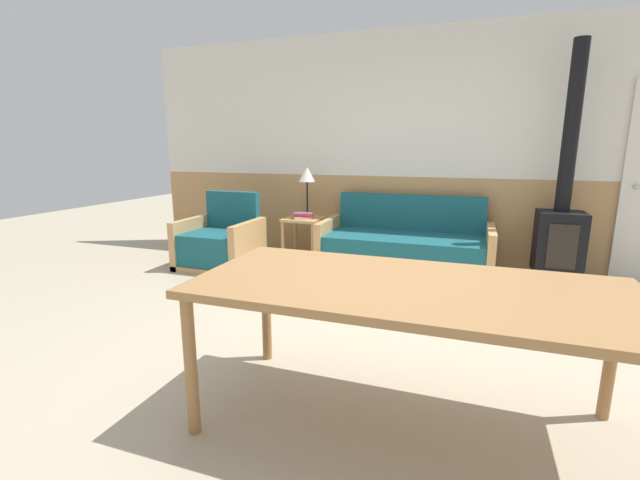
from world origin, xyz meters
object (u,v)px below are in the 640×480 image
Objects in this scene: table_lamp at (307,177)px; wood_stove at (561,217)px; armchair at (221,245)px; dining_table at (410,297)px; couch at (405,249)px; side_table at (303,227)px.

table_lamp is 2.78m from wood_stove.
table_lamp is (0.84, 0.65, 0.76)m from armchair.
dining_table is at bearing -60.49° from table_lamp.
wood_stove is (2.76, -0.00, -0.34)m from table_lamp.
armchair is (-2.05, -0.53, 0.01)m from couch.
couch is 3.50× the size of side_table.
armchair is at bearing -144.89° from side_table.
side_table is (0.81, 0.57, 0.16)m from armchair.
side_table is at bearing -178.44° from wood_stove.
side_table is 2.79m from wood_stove.
couch is 2.18× the size of armchair.
table_lamp reaches higher than armchair.
dining_table is (0.42, -2.78, 0.43)m from couch.
armchair is at bearing -169.79° from wood_stove.
side_table is 0.22× the size of wood_stove.
wood_stove is at bearing 5.11° from armchair.
wood_stove is at bearing 68.89° from dining_table.
armchair is at bearing -142.15° from table_lamp.
side_table is at bearing 178.06° from couch.
wood_stove is at bearing 1.56° from side_table.
couch is 3.06× the size of table_lamp.
armchair is 1.01m from side_table.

